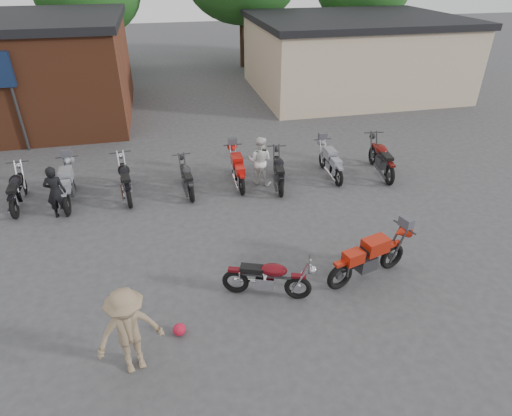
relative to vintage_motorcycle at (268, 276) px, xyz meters
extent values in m
plane|color=#39393C|center=(-0.22, -0.06, -0.54)|extent=(90.00, 90.00, 0.00)
cube|color=tan|center=(8.28, 14.94, 1.21)|extent=(10.00, 8.00, 3.50)
ellipsoid|color=#B3132C|center=(-1.96, -0.69, -0.42)|extent=(0.31, 0.31, 0.24)
imported|color=black|center=(-4.92, 4.46, 0.24)|extent=(0.58, 0.40, 1.55)
imported|color=silver|center=(1.04, 5.24, 0.25)|extent=(0.96, 0.88, 1.58)
imported|color=#856E52|center=(-2.78, -1.31, 0.34)|extent=(1.28, 0.94, 1.77)
camera|label=1|loc=(-1.81, -6.82, 5.86)|focal=30.00mm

